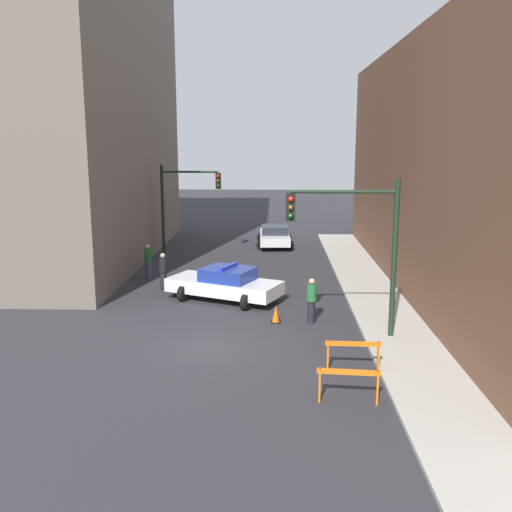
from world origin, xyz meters
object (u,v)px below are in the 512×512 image
at_px(traffic_light_far, 182,197).
at_px(pedestrian_sidewalk, 311,300).
at_px(barrier_front, 349,380).
at_px(pedestrian_corner, 148,260).
at_px(police_car, 225,284).
at_px(traffic_cone, 276,314).
at_px(pedestrian_crossing, 163,271).
at_px(traffic_light_near, 359,235).
at_px(parked_car_near, 275,236).
at_px(barrier_mid, 353,351).

xyz_separation_m(traffic_light_far, pedestrian_sidewalk, (6.65, -12.16, -2.54)).
bearing_deg(barrier_front, pedestrian_corner, 121.19).
bearing_deg(police_car, pedestrian_corner, 70.56).
bearing_deg(traffic_cone, pedestrian_corner, 132.48).
height_order(pedestrian_crossing, pedestrian_sidewalk, same).
xyz_separation_m(pedestrian_crossing, pedestrian_corner, (-1.14, 2.17, 0.00)).
xyz_separation_m(police_car, barrier_front, (3.92, -9.30, -0.11)).
relative_size(traffic_light_near, pedestrian_sidewalk, 3.13).
bearing_deg(police_car, traffic_cone, -119.57).
bearing_deg(pedestrian_crossing, parked_car_near, 7.47).
bearing_deg(barrier_mid, traffic_light_near, 80.53).
relative_size(traffic_light_far, parked_car_near, 1.20).
distance_m(pedestrian_sidewalk, barrier_front, 6.51).
bearing_deg(traffic_light_far, traffic_light_near, -59.82).
height_order(traffic_light_near, pedestrian_crossing, traffic_light_near).
xyz_separation_m(barrier_front, barrier_mid, (0.39, 2.04, 0.00)).
bearing_deg(parked_car_near, pedestrian_crossing, -116.06).
xyz_separation_m(pedestrian_sidewalk, barrier_mid, (0.92, -4.45, -0.24)).
xyz_separation_m(traffic_light_near, police_car, (-4.77, 4.47, -2.81)).
relative_size(pedestrian_corner, pedestrian_sidewalk, 1.00).
xyz_separation_m(pedestrian_sidewalk, barrier_front, (0.53, -6.49, -0.24)).
relative_size(traffic_light_near, pedestrian_corner, 3.13).
relative_size(barrier_mid, traffic_cone, 2.44).
bearing_deg(traffic_cone, parked_car_near, 90.23).
bearing_deg(barrier_mid, pedestrian_crossing, 128.87).
height_order(parked_car_near, pedestrian_crossing, pedestrian_crossing).
height_order(traffic_light_far, barrier_front, traffic_light_far).
distance_m(pedestrian_crossing, barrier_front, 12.92).
bearing_deg(pedestrian_corner, traffic_cone, 18.91).
height_order(pedestrian_corner, traffic_cone, pedestrian_corner).
relative_size(parked_car_near, pedestrian_sidewalk, 2.62).
bearing_deg(pedestrian_corner, police_car, 22.85).
height_order(traffic_light_near, traffic_light_far, traffic_light_near).
xyz_separation_m(pedestrian_crossing, barrier_front, (6.82, -10.98, -0.24)).
bearing_deg(pedestrian_sidewalk, traffic_light_far, -87.83).
bearing_deg(pedestrian_crossing, police_car, -87.97).
bearing_deg(barrier_front, traffic_light_near, 79.99).
distance_m(barrier_front, traffic_cone, 6.71).
distance_m(police_car, barrier_front, 10.10).
xyz_separation_m(pedestrian_corner, traffic_cone, (6.13, -6.70, -0.54)).
relative_size(parked_car_near, pedestrian_corner, 2.62).
xyz_separation_m(traffic_light_far, pedestrian_crossing, (0.36, -7.67, -2.54)).
xyz_separation_m(traffic_light_near, barrier_front, (-0.85, -4.84, -2.91)).
height_order(police_car, barrier_front, police_car).
bearing_deg(parked_car_near, traffic_cone, -91.25).
height_order(traffic_light_near, pedestrian_sidewalk, traffic_light_near).
xyz_separation_m(traffic_light_near, pedestrian_corner, (-8.81, 8.31, -2.67)).
bearing_deg(barrier_mid, pedestrian_sidewalk, 101.68).
relative_size(pedestrian_crossing, barrier_front, 1.04).
bearing_deg(traffic_light_far, pedestrian_sidewalk, -61.35).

